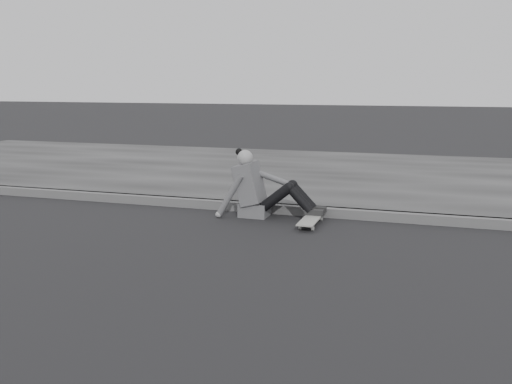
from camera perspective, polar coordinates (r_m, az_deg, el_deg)
ground at (r=4.90m, az=22.97°, el=-10.42°), size 80.00×80.00×0.00m
curb at (r=7.34m, az=21.20°, el=-2.83°), size 24.00×0.16×0.12m
sidewalk at (r=10.30m, az=20.21°, el=1.01°), size 24.00×6.00×0.12m
skateboard at (r=6.98m, az=5.53°, el=-2.73°), size 0.20×0.78×0.09m
seated_woman at (r=7.33m, az=0.35°, el=0.29°), size 1.38×0.46×0.88m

